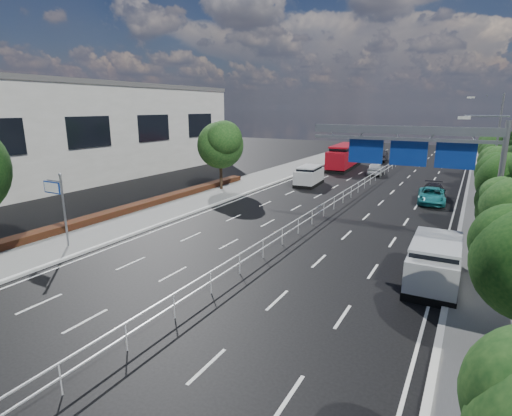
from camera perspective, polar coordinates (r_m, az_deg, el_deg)
The scene contains 24 objects.
ground at distance 18.38m, azimuth -4.97°, elevation -11.06°, with size 160.00×160.00×0.00m, color black.
sidewalk_near at distance 26.16m, azimuth -26.49°, elevation -4.60°, with size 5.00×140.00×0.14m, color slate.
kerb_near at distance 24.22m, azimuth -23.08°, elevation -5.68°, with size 0.25×140.00×0.15m, color silver.
kerb_far at distance 15.79m, azimuth 24.69°, elevation -16.65°, with size 0.25×140.00×0.15m, color silver.
median_fence at distance 38.14m, azimuth 14.13°, elevation 2.71°, with size 0.05×85.00×1.02m.
hedge_near at distance 30.35m, azimuth -20.84°, elevation -1.01°, with size 1.00×36.00×0.44m, color black.
toilet_sign at distance 25.01m, azimuth -26.49°, elevation 1.42°, with size 1.62×0.18×4.34m.
overhead_gantry at distance 24.05m, azimuth 22.70°, elevation 7.81°, with size 10.24×0.38×7.45m.
streetlight_far at distance 39.85m, azimuth 30.80°, elevation 8.45°, with size 2.78×2.40×9.00m.
near_building at distance 50.65m, azimuth -22.56°, elevation 9.92°, with size 12.00×38.00×10.00m, color beige.
near_tree_back at distance 38.34m, azimuth -5.07°, elevation 9.32°, with size 4.84×4.51×6.69m.
far_tree_d at distance 28.59m, azimuth 32.37°, elevation 3.66°, with size 3.85×3.59×5.34m.
far_tree_e at distance 36.03m, azimuth 31.78°, elevation 5.26°, with size 3.63×3.38×5.13m.
far_tree_f at distance 43.49m, azimuth 31.40°, elevation 6.40°, with size 3.52×3.28×5.02m.
far_tree_g at distance 50.92m, azimuth 31.19°, elevation 7.57°, with size 3.96×3.69×5.45m.
far_tree_h at distance 58.42m, azimuth 30.94°, elevation 7.87°, with size 3.41×3.18×4.91m.
white_minivan at distance 41.57m, azimuth 7.59°, elevation 4.57°, with size 2.31×4.71×1.99m.
red_bus at distance 54.05m, azimuth 12.50°, elevation 7.26°, with size 3.19×10.57×3.11m.
near_car_silver at distance 50.19m, azimuth 16.73°, elevation 5.45°, with size 1.71×4.26×1.45m, color #B7BBBF.
near_car_dark at distance 62.64m, azimuth 17.37°, elevation 7.13°, with size 1.76×5.05×1.67m, color black.
silver_minivan at distance 19.93m, azimuth 24.17°, elevation -7.08°, with size 2.21×5.04×2.08m.
parked_car_teal at distance 36.58m, azimuth 23.79°, elevation 1.63°, with size 2.12×4.59×1.28m, color #1C797F.
parked_car_dark at distance 38.58m, azimuth 24.10°, elevation 2.20°, with size 1.79×4.40×1.28m, color black.
pedestrian_a at distance 23.08m, azimuth 31.89°, elevation -5.21°, with size 0.63×0.42×1.74m, color gray.
Camera 1 is at (9.36, -13.75, 7.82)m, focal length 28.00 mm.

